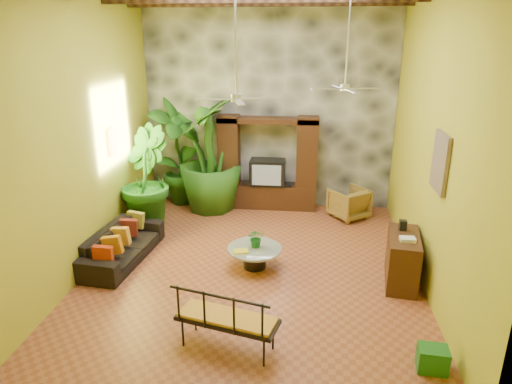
# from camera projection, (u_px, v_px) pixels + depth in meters

# --- Properties ---
(ground) EXTENTS (7.00, 7.00, 0.00)m
(ground) POSITION_uv_depth(u_px,v_px,m) (253.00, 267.00, 8.58)
(ground) COLOR brown
(ground) RESTS_ON ground
(back_wall) EXTENTS (6.00, 0.02, 5.00)m
(back_wall) POSITION_uv_depth(u_px,v_px,m) (269.00, 105.00, 11.03)
(back_wall) COLOR gold
(back_wall) RESTS_ON ground
(left_wall) EXTENTS (0.02, 7.00, 5.00)m
(left_wall) POSITION_uv_depth(u_px,v_px,m) (84.00, 132.00, 8.06)
(left_wall) COLOR gold
(left_wall) RESTS_ON ground
(right_wall) EXTENTS (0.02, 7.00, 5.00)m
(right_wall) POSITION_uv_depth(u_px,v_px,m) (435.00, 141.00, 7.44)
(right_wall) COLOR gold
(right_wall) RESTS_ON ground
(stone_accent_wall) EXTENTS (5.98, 0.10, 4.98)m
(stone_accent_wall) POSITION_uv_depth(u_px,v_px,m) (269.00, 105.00, 10.97)
(stone_accent_wall) COLOR #33353A
(stone_accent_wall) RESTS_ON ground
(entertainment_center) EXTENTS (2.40, 0.55, 2.30)m
(entertainment_center) POSITION_uv_depth(u_px,v_px,m) (268.00, 170.00, 11.20)
(entertainment_center) COLOR #331C0E
(entertainment_center) RESTS_ON ground
(ceiling_fan_front) EXTENTS (1.28, 1.28, 1.86)m
(ceiling_fan_front) POSITION_uv_depth(u_px,v_px,m) (236.00, 85.00, 7.10)
(ceiling_fan_front) COLOR silver
(ceiling_fan_front) RESTS_ON ceiling
(ceiling_fan_back) EXTENTS (1.28, 1.28, 1.86)m
(ceiling_fan_back) POSITION_uv_depth(u_px,v_px,m) (346.00, 76.00, 8.41)
(ceiling_fan_back) COLOR silver
(ceiling_fan_back) RESTS_ON ceiling
(wall_art_mask) EXTENTS (0.06, 0.32, 0.55)m
(wall_art_mask) POSITION_uv_depth(u_px,v_px,m) (112.00, 142.00, 9.13)
(wall_art_mask) COLOR gold
(wall_art_mask) RESTS_ON left_wall
(wall_art_painting) EXTENTS (0.06, 0.70, 0.90)m
(wall_art_painting) POSITION_uv_depth(u_px,v_px,m) (440.00, 162.00, 6.95)
(wall_art_painting) COLOR #21537A
(wall_art_painting) RESTS_ON right_wall
(sofa) EXTENTS (1.05, 2.21, 0.62)m
(sofa) POSITION_uv_depth(u_px,v_px,m) (122.00, 245.00, 8.76)
(sofa) COLOR black
(sofa) RESTS_ON ground
(wicker_armchair) EXTENTS (1.09, 1.09, 0.72)m
(wicker_armchair) POSITION_uv_depth(u_px,v_px,m) (349.00, 203.00, 10.76)
(wicker_armchair) COLOR brown
(wicker_armchair) RESTS_ON ground
(tall_plant_a) EXTENTS (1.65, 1.73, 2.72)m
(tall_plant_a) POSITION_uv_depth(u_px,v_px,m) (178.00, 152.00, 11.31)
(tall_plant_a) COLOR #205817
(tall_plant_a) RESTS_ON ground
(tall_plant_b) EXTENTS (1.49, 1.60, 2.31)m
(tall_plant_b) POSITION_uv_depth(u_px,v_px,m) (144.00, 179.00, 9.88)
(tall_plant_b) COLOR #20691B
(tall_plant_b) RESTS_ON ground
(tall_plant_c) EXTENTS (1.59, 1.59, 2.75)m
(tall_plant_c) POSITION_uv_depth(u_px,v_px,m) (209.00, 155.00, 10.95)
(tall_plant_c) COLOR #285E18
(tall_plant_c) RESTS_ON ground
(coffee_table) EXTENTS (1.01, 1.01, 0.40)m
(coffee_table) POSITION_uv_depth(u_px,v_px,m) (255.00, 255.00, 8.49)
(coffee_table) COLOR black
(coffee_table) RESTS_ON ground
(centerpiece_plant) EXTENTS (0.38, 0.34, 0.36)m
(centerpiece_plant) POSITION_uv_depth(u_px,v_px,m) (256.00, 238.00, 8.43)
(centerpiece_plant) COLOR #1A6521
(centerpiece_plant) RESTS_ON coffee_table
(yellow_tray) EXTENTS (0.31, 0.26, 0.03)m
(yellow_tray) POSITION_uv_depth(u_px,v_px,m) (241.00, 251.00, 8.28)
(yellow_tray) COLOR yellow
(yellow_tray) RESTS_ON coffee_table
(iron_bench) EXTENTS (1.49, 0.85, 0.57)m
(iron_bench) POSITION_uv_depth(u_px,v_px,m) (226.00, 317.00, 6.15)
(iron_bench) COLOR black
(iron_bench) RESTS_ON ground
(side_console) EXTENTS (0.65, 1.18, 0.90)m
(side_console) POSITION_uv_depth(u_px,v_px,m) (402.00, 259.00, 7.91)
(side_console) COLOR #342010
(side_console) RESTS_ON ground
(green_bin) EXTENTS (0.40, 0.32, 0.33)m
(green_bin) POSITION_uv_depth(u_px,v_px,m) (433.00, 359.00, 5.92)
(green_bin) COLOR #1B671C
(green_bin) RESTS_ON ground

